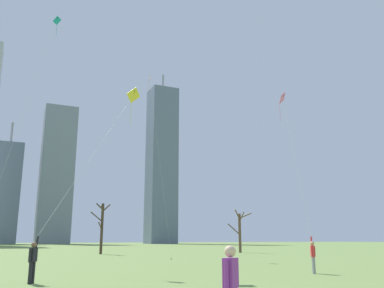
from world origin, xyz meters
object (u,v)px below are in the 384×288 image
Objects in this scene: bare_tree_leftmost at (102,226)px; bare_tree_center at (240,230)px; distant_kite_low_near_trees_orange at (152,93)px; kite_flyer_midfield_center_pink at (309,232)px; distant_kite_drifting_left_teal at (45,53)px; kite_flyer_foreground_right_yellow at (51,230)px; bystander_far_off_by_trees at (231,285)px.

bare_tree_leftmost is 17.95m from bare_tree_center.
distant_kite_low_near_trees_orange is at bearing -71.17° from bare_tree_leftmost.
bare_tree_center is (13.52, 29.79, 0.80)m from kite_flyer_midfield_center_pink.
kite_flyer_midfield_center_pink is 1.88× the size of bare_tree_leftmost.
kite_flyer_midfield_center_pink reaches higher than bare_tree_center.
distant_kite_drifting_left_teal is 23.23m from bare_tree_leftmost.
kite_flyer_foreground_right_yellow is at bearing -89.59° from distant_kite_drifting_left_teal.
bare_tree_center is at bearing -6.67° from bare_tree_leftmost.
bare_tree_leftmost is at bearing 74.15° from kite_flyer_foreground_right_yellow.
kite_flyer_midfield_center_pink is 0.57× the size of distant_kite_drifting_left_teal.
distant_kite_drifting_left_teal is at bearing 94.90° from bystander_far_off_by_trees.
bare_tree_leftmost is (8.89, 17.04, -13.05)m from distant_kite_drifting_left_teal.
bystander_far_off_by_trees is (-10.98, -10.85, -1.18)m from kite_flyer_midfield_center_pink.
kite_flyer_midfield_center_pink is at bearing -3.98° from kite_flyer_foreground_right_yellow.
distant_kite_low_near_trees_orange reaches higher than bare_tree_leftmost.
bystander_far_off_by_trees is 0.08× the size of distant_kite_drifting_left_teal.
bare_tree_center is at bearing 23.96° from distant_kite_low_near_trees_orange.
bystander_far_off_by_trees is 0.27× the size of bare_tree_leftmost.
kite_flyer_midfield_center_pink is at bearing -48.37° from distant_kite_drifting_left_teal.
distant_kite_low_near_trees_orange is (9.65, 34.04, 16.66)m from bystander_far_off_by_trees.
distant_kite_low_near_trees_orange reaches higher than kite_flyer_foreground_right_yellow.
bystander_far_off_by_trees is at bearing -85.10° from distant_kite_drifting_left_teal.
distant_kite_drifting_left_teal is 33.44m from bare_tree_center.
bare_tree_leftmost reaches higher than bare_tree_center.
distant_kite_low_near_trees_orange is (-1.33, 23.19, 15.47)m from kite_flyer_midfield_center_pink.
kite_flyer_foreground_right_yellow reaches higher than bystander_far_off_by_trees.
distant_kite_drifting_left_teal is 3.52× the size of bare_tree_center.
kite_flyer_midfield_center_pink is 2.01× the size of bare_tree_center.
bare_tree_leftmost reaches higher than bystander_far_off_by_trees.
distant_kite_low_near_trees_orange is at bearing 62.19° from kite_flyer_foreground_right_yellow.
distant_kite_low_near_trees_orange reaches higher than bare_tree_center.
bare_tree_leftmost is at bearing 108.83° from distant_kite_low_near_trees_orange.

